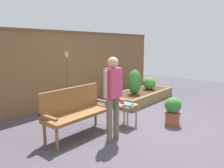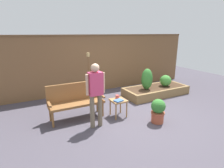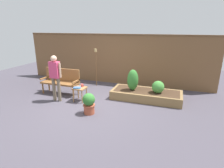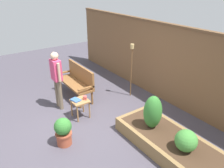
# 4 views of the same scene
# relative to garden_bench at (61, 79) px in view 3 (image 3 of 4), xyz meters

# --- Properties ---
(ground_plane) EXTENTS (14.00, 14.00, 0.00)m
(ground_plane) POSITION_rel_garden_bench_xyz_m (1.43, -0.65, -0.54)
(ground_plane) COLOR #47424C
(fence_back) EXTENTS (8.40, 0.14, 2.16)m
(fence_back) POSITION_rel_garden_bench_xyz_m (1.43, 1.95, 0.55)
(fence_back) COLOR brown
(fence_back) RESTS_ON ground_plane
(garden_bench) EXTENTS (1.44, 0.48, 0.94)m
(garden_bench) POSITION_rel_garden_bench_xyz_m (0.00, 0.00, 0.00)
(garden_bench) COLOR brown
(garden_bench) RESTS_ON ground_plane
(side_table) EXTENTS (0.40, 0.40, 0.48)m
(side_table) POSITION_rel_garden_bench_xyz_m (1.04, -0.48, -0.15)
(side_table) COLOR #9E7042
(side_table) RESTS_ON ground_plane
(cup_on_table) EXTENTS (0.13, 0.09, 0.09)m
(cup_on_table) POSITION_rel_garden_bench_xyz_m (1.08, -0.35, -0.02)
(cup_on_table) COLOR #CC4C47
(cup_on_table) RESTS_ON side_table
(book_on_table) EXTENTS (0.27, 0.22, 0.03)m
(book_on_table) POSITION_rel_garden_bench_xyz_m (1.00, -0.56, -0.05)
(book_on_table) COLOR #38609E
(book_on_table) RESTS_ON side_table
(potted_boxwood) EXTENTS (0.36, 0.36, 0.62)m
(potted_boxwood) POSITION_rel_garden_bench_xyz_m (1.76, -1.24, -0.21)
(potted_boxwood) COLOR #A84C33
(potted_boxwood) RESTS_ON ground_plane
(raised_planter_bed) EXTENTS (2.40, 1.00, 0.30)m
(raised_planter_bed) POSITION_rel_garden_bench_xyz_m (3.15, 0.45, -0.39)
(raised_planter_bed) COLOR olive
(raised_planter_bed) RESTS_ON ground_plane
(shrub_near_bench) EXTENTS (0.38, 0.38, 0.74)m
(shrub_near_bench) POSITION_rel_garden_bench_xyz_m (2.67, 0.39, 0.12)
(shrub_near_bench) COLOR brown
(shrub_near_bench) RESTS_ON raised_planter_bed
(shrub_far_corner) EXTENTS (0.41, 0.41, 0.41)m
(shrub_far_corner) POSITION_rel_garden_bench_xyz_m (3.54, 0.39, -0.04)
(shrub_far_corner) COLOR brown
(shrub_far_corner) RESTS_ON raised_planter_bed
(tiki_torch) EXTENTS (0.10, 0.10, 1.58)m
(tiki_torch) POSITION_rel_garden_bench_xyz_m (0.87, 1.29, 0.55)
(tiki_torch) COLOR brown
(tiki_torch) RESTS_ON ground_plane
(person_by_bench) EXTENTS (0.47, 0.20, 1.56)m
(person_by_bench) POSITION_rel_garden_bench_xyz_m (0.29, -0.72, 0.39)
(person_by_bench) COLOR #70604C
(person_by_bench) RESTS_ON ground_plane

